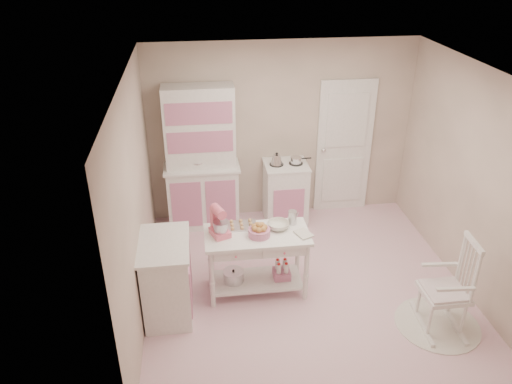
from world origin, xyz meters
TOP-DOWN VIEW (x-y plane):
  - room_shell at (0.00, 0.00)m, footprint 3.84×3.84m
  - door at (0.95, 1.87)m, footprint 0.82×0.05m
  - hutch at (-1.17, 1.66)m, footprint 1.06×0.50m
  - stove at (0.03, 1.61)m, footprint 0.62×0.57m
  - base_cabinet at (-1.63, -0.23)m, footprint 0.54×0.84m
  - lace_rug at (1.30, -0.85)m, footprint 0.92×0.92m
  - rocking_chair at (1.30, -0.85)m, footprint 0.53×0.75m
  - work_table at (-0.60, 0.02)m, footprint 1.20×0.60m
  - stand_mixer at (-1.02, 0.04)m, footprint 0.29×0.33m
  - cookie_tray at (-0.75, 0.20)m, footprint 0.34×0.24m
  - bread_basket at (-0.58, -0.03)m, footprint 0.25×0.25m
  - mixing_bowl at (-0.34, 0.10)m, footprint 0.26×0.26m
  - metal_pitcher at (-0.16, 0.18)m, footprint 0.10×0.10m
  - recipe_book at (-0.15, -0.10)m, footprint 0.23×0.25m

SIDE VIEW (x-z plane):
  - lace_rug at x=1.30m, z-range 0.00..0.01m
  - work_table at x=-0.60m, z-range 0.00..0.80m
  - stove at x=0.03m, z-range 0.00..0.92m
  - base_cabinet at x=-1.63m, z-range 0.00..0.92m
  - rocking_chair at x=1.30m, z-range 0.00..1.10m
  - cookie_tray at x=-0.75m, z-range 0.80..0.82m
  - recipe_book at x=-0.15m, z-range 0.80..0.82m
  - mixing_bowl at x=-0.34m, z-range 0.80..0.88m
  - bread_basket at x=-0.58m, z-range 0.80..0.89m
  - metal_pitcher at x=-0.16m, z-range 0.80..0.97m
  - stand_mixer at x=-1.02m, z-range 0.80..1.14m
  - door at x=0.95m, z-range 0.00..2.04m
  - hutch at x=-1.17m, z-range 0.00..2.08m
  - room_shell at x=0.00m, z-range 0.34..2.96m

